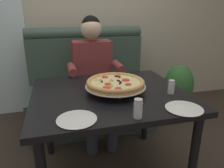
{
  "coord_description": "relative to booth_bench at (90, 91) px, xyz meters",
  "views": [
    {
      "loc": [
        -0.35,
        -1.42,
        1.33
      ],
      "look_at": [
        0.03,
        0.04,
        0.8
      ],
      "focal_mm": 33.96,
      "sensor_mm": 36.0,
      "label": 1
    }
  ],
  "objects": [
    {
      "name": "back_wall_with_window",
      "position": [
        0.0,
        0.57,
        1.0
      ],
      "size": [
        6.0,
        0.12,
        2.8
      ],
      "primitive_type": "cube",
      "color": "#BCB29E",
      "rests_on": "ground_plane"
    },
    {
      "name": "booth_bench",
      "position": [
        0.0,
        0.0,
        0.0
      ],
      "size": [
        1.4,
        0.78,
        1.13
      ],
      "color": "#384C42",
      "rests_on": "ground_plane"
    },
    {
      "name": "dining_table",
      "position": [
        0.0,
        -0.95,
        0.26
      ],
      "size": [
        1.12,
        0.96,
        0.75
      ],
      "color": "black",
      "rests_on": "ground_plane"
    },
    {
      "name": "diner_main",
      "position": [
        0.01,
        -0.27,
        0.31
      ],
      "size": [
        0.54,
        0.64,
        1.27
      ],
      "color": "#2D3342",
      "rests_on": "ground_plane"
    },
    {
      "name": "pizza",
      "position": [
        0.04,
        -0.96,
        0.42
      ],
      "size": [
        0.44,
        0.44,
        0.11
      ],
      "color": "silver",
      "rests_on": "dining_table"
    },
    {
      "name": "shaker_oregano",
      "position": [
        0.06,
        -1.37,
        0.4
      ],
      "size": [
        0.05,
        0.05,
        0.11
      ],
      "color": "white",
      "rests_on": "dining_table"
    },
    {
      "name": "shaker_pepper_flakes",
      "position": [
        0.43,
        -1.08,
        0.39
      ],
      "size": [
        0.05,
        0.05,
        0.1
      ],
      "color": "white",
      "rests_on": "dining_table"
    },
    {
      "name": "plate_near_left",
      "position": [
        -0.28,
        -1.31,
        0.36
      ],
      "size": [
        0.23,
        0.23,
        0.02
      ],
      "color": "white",
      "rests_on": "dining_table"
    },
    {
      "name": "plate_near_right",
      "position": [
        0.38,
        -1.34,
        0.36
      ],
      "size": [
        0.23,
        0.23,
        0.02
      ],
      "color": "white",
      "rests_on": "dining_table"
    },
    {
      "name": "patio_chair",
      "position": [
        -1.16,
        1.17,
        0.13
      ],
      "size": [
        0.43,
        0.43,
        0.86
      ],
      "color": "black",
      "rests_on": "ground_plane"
    },
    {
      "name": "potted_plant",
      "position": [
        1.08,
        -0.18,
        -0.01
      ],
      "size": [
        0.36,
        0.36,
        0.7
      ],
      "color": "brown",
      "rests_on": "ground_plane"
    }
  ]
}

